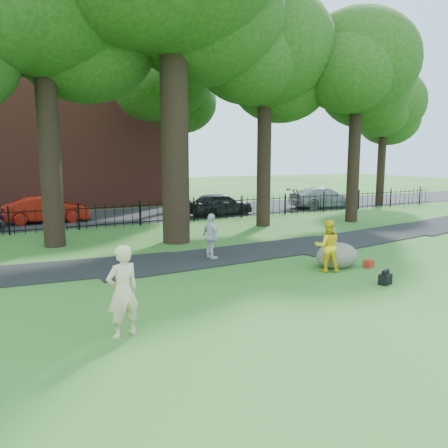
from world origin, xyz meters
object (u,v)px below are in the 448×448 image
woman (123,291)px  boulder (337,254)px  man (327,246)px  red_sedan (47,210)px

woman → boulder: (7.44, 2.24, -0.49)m
woman → man: 7.04m
red_sedan → boulder: bearing=-150.1°
man → red_sedan: man is taller
man → woman: bearing=42.9°
boulder → man: bearing=-156.0°
man → red_sedan: bearing=-39.4°
woman → man: (6.77, 1.94, -0.11)m
man → boulder: bearing=-129.1°
woman → red_sedan: bearing=-105.3°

